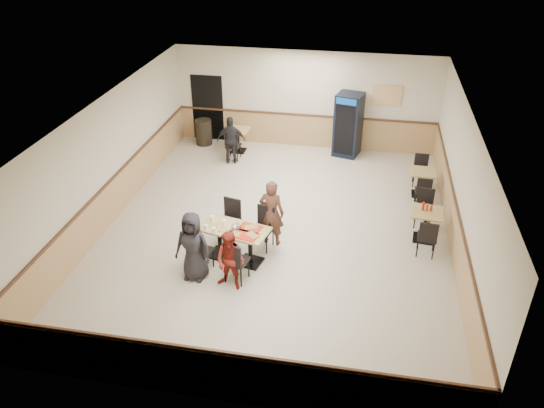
% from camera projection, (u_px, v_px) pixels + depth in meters
% --- Properties ---
extents(ground, '(10.00, 10.00, 0.00)m').
position_uv_depth(ground, '(276.00, 230.00, 12.59)').
color(ground, beige).
rests_on(ground, ground).
extents(room_shell, '(10.00, 10.00, 10.00)m').
position_uv_depth(room_shell, '(358.00, 167.00, 14.18)').
color(room_shell, silver).
rests_on(room_shell, ground).
extents(main_table, '(1.60, 1.05, 0.79)m').
position_uv_depth(main_table, '(235.00, 239.00, 11.33)').
color(main_table, black).
rests_on(main_table, ground).
extents(main_chairs, '(1.66, 1.98, 1.00)m').
position_uv_depth(main_chairs, '(232.00, 239.00, 11.36)').
color(main_chairs, black).
rests_on(main_chairs, ground).
extents(diner_woman_left, '(0.78, 0.54, 1.52)m').
position_uv_depth(diner_woman_left, '(193.00, 246.00, 10.67)').
color(diner_woman_left, black).
rests_on(diner_woman_left, ground).
extents(diner_woman_right, '(0.73, 0.63, 1.29)m').
position_uv_depth(diner_woman_right, '(230.00, 261.00, 10.44)').
color(diner_woman_right, maroon).
rests_on(diner_woman_right, ground).
extents(diner_man_opposite, '(0.62, 0.45, 1.58)m').
position_uv_depth(diner_man_opposite, '(272.00, 213.00, 11.74)').
color(diner_man_opposite, '#4E2D21').
rests_on(diner_man_opposite, ground).
extents(lone_diner, '(0.89, 0.51, 1.43)m').
position_uv_depth(lone_diner, '(231.00, 140.00, 15.40)').
color(lone_diner, black).
rests_on(lone_diner, ground).
extents(tabletop_clutter, '(1.24, 0.73, 0.12)m').
position_uv_depth(tabletop_clutter, '(236.00, 229.00, 11.12)').
color(tabletop_clutter, red).
rests_on(tabletop_clutter, main_table).
extents(side_table_near, '(0.76, 0.76, 0.74)m').
position_uv_depth(side_table_near, '(426.00, 221.00, 12.01)').
color(side_table_near, black).
rests_on(side_table_near, ground).
extents(side_table_near_chair_south, '(0.48, 0.48, 0.94)m').
position_uv_depth(side_table_near_chair_south, '(427.00, 236.00, 11.51)').
color(side_table_near_chair_south, black).
rests_on(side_table_near_chair_south, ground).
extents(side_table_near_chair_north, '(0.48, 0.48, 0.94)m').
position_uv_depth(side_table_near_chair_north, '(424.00, 209.00, 12.52)').
color(side_table_near_chair_north, black).
rests_on(side_table_near_chair_north, ground).
extents(side_table_far, '(0.67, 0.67, 0.70)m').
position_uv_depth(side_table_far, '(422.00, 179.00, 13.83)').
color(side_table_far, black).
rests_on(side_table_far, ground).
extents(side_table_far_chair_south, '(0.42, 0.42, 0.88)m').
position_uv_depth(side_table_far_chair_south, '(423.00, 190.00, 13.36)').
color(side_table_far_chair_south, black).
rests_on(side_table_far_chair_south, ground).
extents(side_table_far_chair_north, '(0.42, 0.42, 0.88)m').
position_uv_depth(side_table_far_chair_north, '(420.00, 171.00, 14.31)').
color(side_table_far_chair_north, black).
rests_on(side_table_far_chair_north, ground).
extents(condiment_caddy, '(0.23, 0.06, 0.20)m').
position_uv_depth(condiment_caddy, '(426.00, 207.00, 11.88)').
color(condiment_caddy, '#B2200C').
rests_on(condiment_caddy, side_table_near).
extents(back_table, '(0.70, 0.70, 0.72)m').
position_uv_depth(back_table, '(238.00, 137.00, 16.21)').
color(back_table, black).
rests_on(back_table, ground).
extents(back_table_chair_lone, '(0.44, 0.44, 0.92)m').
position_uv_depth(back_table_chair_lone, '(233.00, 145.00, 15.73)').
color(back_table_chair_lone, black).
rests_on(back_table_chair_lone, ground).
extents(pepsi_cooler, '(0.87, 0.87, 1.91)m').
position_uv_depth(pepsi_cooler, '(348.00, 125.00, 15.79)').
color(pepsi_cooler, black).
rests_on(pepsi_cooler, ground).
extents(trash_bin, '(0.51, 0.51, 0.81)m').
position_uv_depth(trash_bin, '(204.00, 132.00, 16.74)').
color(trash_bin, black).
rests_on(trash_bin, ground).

